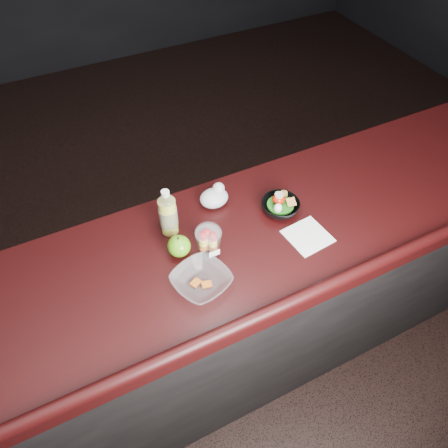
% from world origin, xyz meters
% --- Properties ---
extents(ground, '(8.00, 8.00, 0.00)m').
position_xyz_m(ground, '(0.00, 0.00, 0.00)').
color(ground, black).
rests_on(ground, ground).
extents(room_shell, '(8.00, 8.00, 8.00)m').
position_xyz_m(room_shell, '(0.00, 0.00, 1.83)').
color(room_shell, black).
rests_on(room_shell, ground).
extents(counter, '(4.06, 0.71, 1.02)m').
position_xyz_m(counter, '(0.00, 0.30, 0.51)').
color(counter, black).
rests_on(counter, ground).
extents(lemonade_bottle, '(0.07, 0.07, 0.22)m').
position_xyz_m(lemonade_bottle, '(-0.14, 0.46, 1.11)').
color(lemonade_bottle, yellow).
rests_on(lemonade_bottle, counter).
extents(fruit_cup, '(0.10, 0.10, 0.14)m').
position_xyz_m(fruit_cup, '(-0.05, 0.29, 1.09)').
color(fruit_cup, white).
rests_on(fruit_cup, counter).
extents(green_apple, '(0.09, 0.09, 0.09)m').
position_xyz_m(green_apple, '(-0.15, 0.33, 1.06)').
color(green_apple, '#307E0E').
rests_on(green_apple, counter).
extents(plastic_bag, '(0.12, 0.10, 0.09)m').
position_xyz_m(plastic_bag, '(0.09, 0.52, 1.06)').
color(plastic_bag, silver).
rests_on(plastic_bag, counter).
extents(snack_bowl, '(0.20, 0.20, 0.09)m').
position_xyz_m(snack_bowl, '(0.31, 0.36, 1.05)').
color(snack_bowl, black).
rests_on(snack_bowl, counter).
extents(takeout_bowl, '(0.25, 0.25, 0.05)m').
position_xyz_m(takeout_bowl, '(-0.14, 0.16, 1.04)').
color(takeout_bowl, silver).
rests_on(takeout_bowl, counter).
extents(paper_napkin, '(0.17, 0.17, 0.00)m').
position_xyz_m(paper_napkin, '(0.34, 0.18, 1.02)').
color(paper_napkin, white).
rests_on(paper_napkin, counter).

